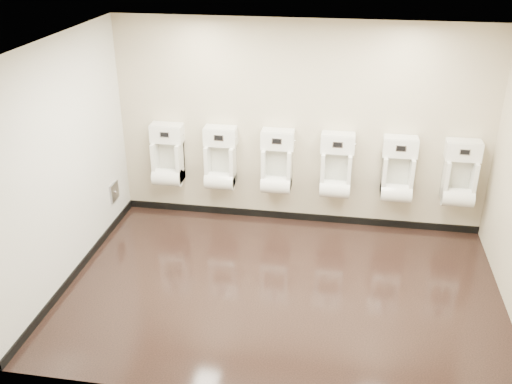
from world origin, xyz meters
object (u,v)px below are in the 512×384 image
access_panel (114,192)px  urinal_0 (168,159)px  urinal_2 (277,166)px  urinal_4 (398,174)px  urinal_1 (220,163)px  urinal_5 (460,178)px  urinal_3 (336,170)px

access_panel → urinal_0: urinal_0 is taller
urinal_0 → urinal_2: bearing=0.0°
urinal_2 → urinal_4: 1.60m
urinal_1 → urinal_4: (2.38, 0.00, 0.00)m
urinal_0 → urinal_5: 3.92m
urinal_1 → urinal_4: same height
urinal_1 → urinal_2: size_ratio=1.00×
urinal_5 → access_panel: bearing=-175.0°
urinal_0 → urinal_2: (1.54, 0.00, 0.00)m
access_panel → urinal_1: 1.52m
urinal_4 → urinal_1: bearing=180.0°
urinal_1 → urinal_4: size_ratio=1.00×
urinal_4 → urinal_5: size_ratio=1.00×
access_panel → urinal_5: urinal_5 is taller
access_panel → urinal_4: bearing=6.0°
urinal_0 → urinal_4: 3.14m
urinal_2 → urinal_3: bearing=0.0°
access_panel → urinal_3: urinal_3 is taller
urinal_4 → urinal_3: bearing=180.0°
access_panel → urinal_0: (0.67, 0.40, 0.37)m
urinal_3 → urinal_5: (1.59, 0.00, 0.00)m
access_panel → urinal_0: size_ratio=0.29×
urinal_2 → urinal_5: 2.38m
urinal_3 → access_panel: bearing=-172.4°
access_panel → urinal_5: (4.59, 0.40, 0.37)m
urinal_2 → urinal_4: same height
urinal_1 → urinal_2: same height
urinal_0 → urinal_4: same height
urinal_0 → urinal_3: 2.33m
urinal_0 → urinal_3: bearing=0.0°
urinal_2 → urinal_0: bearing=180.0°
urinal_2 → urinal_1: bearing=180.0°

